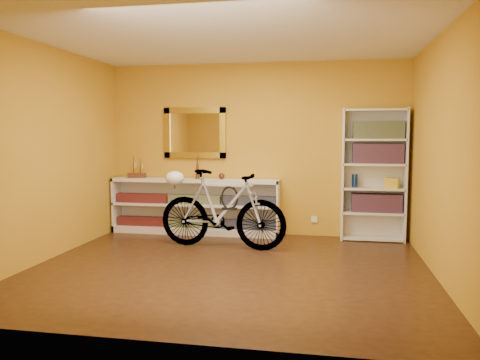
% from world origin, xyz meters
% --- Properties ---
extents(floor, '(4.50, 4.00, 0.01)m').
position_xyz_m(floor, '(0.00, 0.00, -0.01)').
color(floor, black).
rests_on(floor, ground).
extents(ceiling, '(4.50, 4.00, 0.01)m').
position_xyz_m(ceiling, '(0.00, 0.00, 2.60)').
color(ceiling, silver).
rests_on(ceiling, ground).
extents(back_wall, '(4.50, 0.01, 2.60)m').
position_xyz_m(back_wall, '(0.00, 2.00, 1.30)').
color(back_wall, '#BC861C').
rests_on(back_wall, ground).
extents(left_wall, '(0.01, 4.00, 2.60)m').
position_xyz_m(left_wall, '(-2.25, 0.00, 1.30)').
color(left_wall, '#BC861C').
rests_on(left_wall, ground).
extents(right_wall, '(0.01, 4.00, 2.60)m').
position_xyz_m(right_wall, '(2.25, 0.00, 1.30)').
color(right_wall, '#BC861C').
rests_on(right_wall, ground).
extents(gilt_mirror, '(0.98, 0.06, 0.78)m').
position_xyz_m(gilt_mirror, '(-0.95, 1.97, 1.55)').
color(gilt_mirror, olive).
rests_on(gilt_mirror, back_wall).
extents(wall_socket, '(0.09, 0.02, 0.09)m').
position_xyz_m(wall_socket, '(0.90, 1.99, 0.25)').
color(wall_socket, silver).
rests_on(wall_socket, back_wall).
extents(console_unit, '(2.60, 0.35, 0.85)m').
position_xyz_m(console_unit, '(-0.91, 1.81, 0.42)').
color(console_unit, silver).
rests_on(console_unit, floor).
extents(cd_row_lower, '(2.50, 0.13, 0.14)m').
position_xyz_m(cd_row_lower, '(-0.91, 1.79, 0.17)').
color(cd_row_lower, black).
rests_on(cd_row_lower, console_unit).
extents(cd_row_upper, '(2.50, 0.13, 0.14)m').
position_xyz_m(cd_row_upper, '(-0.91, 1.79, 0.54)').
color(cd_row_upper, navy).
rests_on(cd_row_upper, console_unit).
extents(model_ship, '(0.30, 0.17, 0.33)m').
position_xyz_m(model_ship, '(-1.85, 1.81, 1.02)').
color(model_ship, '#431F12').
rests_on(model_ship, console_unit).
extents(toy_car, '(0.00, 0.00, 0.00)m').
position_xyz_m(toy_car, '(-1.33, 1.81, 0.85)').
color(toy_car, black).
rests_on(toy_car, console_unit).
extents(bronze_ornament, '(0.07, 0.07, 0.39)m').
position_xyz_m(bronze_ornament, '(-0.87, 1.81, 1.05)').
color(bronze_ornament, '#4F2E1B').
rests_on(bronze_ornament, console_unit).
extents(decorative_orb, '(0.09, 0.09, 0.09)m').
position_xyz_m(decorative_orb, '(-0.49, 1.81, 0.90)').
color(decorative_orb, '#4F2E1B').
rests_on(decorative_orb, console_unit).
extents(bookcase, '(0.90, 0.30, 1.90)m').
position_xyz_m(bookcase, '(1.73, 1.84, 0.95)').
color(bookcase, silver).
rests_on(bookcase, floor).
extents(book_row_a, '(0.70, 0.22, 0.26)m').
position_xyz_m(book_row_a, '(1.78, 1.84, 0.55)').
color(book_row_a, maroon).
rests_on(book_row_a, bookcase).
extents(book_row_b, '(0.70, 0.22, 0.28)m').
position_xyz_m(book_row_b, '(1.78, 1.84, 1.25)').
color(book_row_b, maroon).
rests_on(book_row_b, bookcase).
extents(book_row_c, '(0.70, 0.22, 0.25)m').
position_xyz_m(book_row_c, '(1.78, 1.84, 1.59)').
color(book_row_c, navy).
rests_on(book_row_c, bookcase).
extents(travel_mug, '(0.08, 0.08, 0.19)m').
position_xyz_m(travel_mug, '(1.47, 1.82, 0.86)').
color(travel_mug, '#163897').
rests_on(travel_mug, bookcase).
extents(red_tin, '(0.16, 0.16, 0.20)m').
position_xyz_m(red_tin, '(1.53, 1.87, 1.57)').
color(red_tin, maroon).
rests_on(red_tin, bookcase).
extents(yellow_bag, '(0.21, 0.17, 0.14)m').
position_xyz_m(yellow_bag, '(1.98, 1.80, 0.84)').
color(yellow_bag, gold).
rests_on(yellow_bag, bookcase).
extents(bicycle, '(0.66, 1.84, 1.06)m').
position_xyz_m(bicycle, '(-0.29, 0.96, 0.53)').
color(bicycle, silver).
rests_on(bicycle, floor).
extents(helmet, '(0.26, 0.24, 0.19)m').
position_xyz_m(helmet, '(-0.97, 1.03, 0.93)').
color(helmet, white).
rests_on(helmet, bicycle).
extents(u_lock, '(0.24, 0.03, 0.24)m').
position_xyz_m(u_lock, '(-0.19, 0.95, 0.69)').
color(u_lock, black).
rests_on(u_lock, bicycle).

